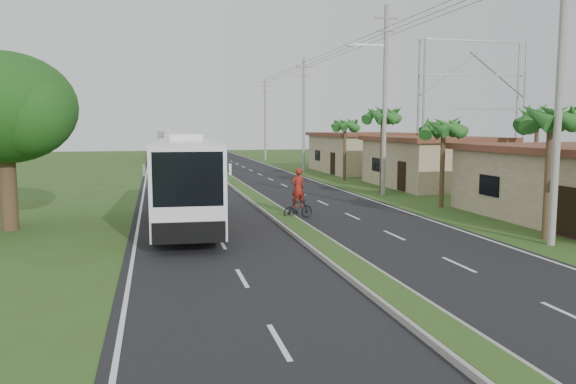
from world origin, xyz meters
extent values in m
plane|color=#364B1B|center=(0.00, 0.00, 0.00)|extent=(180.00, 180.00, 0.00)
cube|color=black|center=(0.00, 20.00, 0.01)|extent=(14.00, 160.00, 0.02)
cube|color=gray|center=(0.00, 20.00, 0.10)|extent=(1.20, 160.00, 0.17)
cube|color=#364B1B|center=(0.00, 20.00, 0.18)|extent=(0.95, 160.00, 0.02)
cube|color=silver|center=(-6.70, 20.00, 0.00)|extent=(0.12, 160.00, 0.01)
cube|color=silver|center=(6.70, 20.00, 0.00)|extent=(0.12, 160.00, 0.01)
cube|color=#9A8C68|center=(14.00, 22.00, 1.68)|extent=(7.00, 10.00, 3.35)
cube|color=brown|center=(14.00, 22.00, 3.51)|extent=(7.60, 10.60, 0.32)
cube|color=#9A8C68|center=(14.00, 36.00, 1.75)|extent=(8.00, 11.00, 3.50)
cube|color=brown|center=(14.00, 36.00, 3.66)|extent=(8.60, 11.60, 0.32)
cylinder|color=#473321|center=(9.00, 3.00, 2.50)|extent=(0.26, 0.26, 5.00)
cylinder|color=#473321|center=(9.40, 12.00, 2.30)|extent=(0.26, 0.26, 4.60)
cylinder|color=#473321|center=(8.80, 19.00, 2.70)|extent=(0.26, 0.26, 5.40)
cylinder|color=#473321|center=(9.30, 28.00, 2.40)|extent=(0.26, 0.26, 4.80)
cylinder|color=#473321|center=(17.50, 15.00, 2.60)|extent=(0.26, 0.26, 5.20)
cylinder|color=#473321|center=(-12.00, 10.00, 2.00)|extent=(0.70, 0.70, 4.00)
ellipsoid|color=#1F4713|center=(-12.00, 10.00, 5.20)|extent=(6.00, 6.00, 4.68)
sphere|color=#1F4713|center=(-10.80, 9.00, 4.90)|extent=(3.40, 3.40, 3.40)
cylinder|color=gray|center=(8.50, 2.00, 5.50)|extent=(0.28, 0.28, 11.00)
cylinder|color=gray|center=(8.50, 18.00, 6.00)|extent=(0.28, 0.28, 12.00)
cube|color=gray|center=(8.50, 18.00, 11.20)|extent=(1.60, 0.12, 0.12)
cube|color=gray|center=(8.50, 18.00, 10.40)|extent=(1.20, 0.10, 0.10)
cube|color=gray|center=(7.30, 18.00, 9.50)|extent=(2.40, 0.10, 0.10)
cylinder|color=gray|center=(8.50, 38.00, 5.50)|extent=(0.28, 0.28, 11.00)
cube|color=gray|center=(8.50, 38.00, 10.20)|extent=(1.60, 0.12, 0.12)
cube|color=gray|center=(8.50, 38.00, 9.40)|extent=(1.20, 0.10, 0.10)
cylinder|color=gray|center=(8.50, 58.00, 5.25)|extent=(0.28, 0.28, 10.50)
cube|color=gray|center=(8.50, 58.00, 9.70)|extent=(1.60, 0.12, 0.12)
cube|color=gray|center=(8.50, 58.00, 8.90)|extent=(1.20, 0.10, 0.10)
cylinder|color=gray|center=(17.00, 29.50, 6.00)|extent=(0.18, 0.18, 12.00)
cylinder|color=gray|center=(27.00, 29.50, 6.00)|extent=(0.18, 0.18, 12.00)
cylinder|color=gray|center=(17.00, 30.50, 6.00)|extent=(0.18, 0.18, 12.00)
cylinder|color=gray|center=(27.00, 30.50, 6.00)|extent=(0.18, 0.18, 12.00)
cube|color=gray|center=(22.00, 30.00, 6.00)|extent=(10.00, 0.14, 0.14)
cube|color=gray|center=(22.00, 30.00, 9.00)|extent=(10.00, 0.14, 0.14)
cube|color=gray|center=(22.00, 30.00, 12.00)|extent=(10.00, 0.14, 0.14)
cube|color=white|center=(-4.51, 9.46, 2.12)|extent=(3.25, 12.70, 3.30)
cube|color=black|center=(-4.47, 10.09, 2.85)|extent=(3.17, 10.19, 1.32)
cube|color=black|center=(-4.82, 3.23, 2.65)|extent=(2.36, 0.26, 1.85)
cube|color=red|center=(-4.57, 8.20, 1.46)|extent=(2.94, 5.58, 0.58)
cube|color=gold|center=(-4.49, 9.77, 1.20)|extent=(2.83, 3.28, 0.26)
cube|color=white|center=(-4.44, 10.72, 3.92)|extent=(1.59, 2.59, 0.29)
cylinder|color=black|center=(-5.89, 5.54, 0.55)|extent=(0.39, 1.11, 1.09)
cylinder|color=black|center=(-3.52, 5.42, 0.55)|extent=(0.39, 1.11, 1.09)
cylinder|color=black|center=(-5.52, 12.87, 0.55)|extent=(0.39, 1.11, 1.09)
cylinder|color=black|center=(-3.15, 12.75, 0.55)|extent=(0.39, 1.11, 1.09)
cube|color=silver|center=(-3.67, 60.79, 2.01)|extent=(3.69, 13.36, 3.67)
cube|color=black|center=(-3.71, 61.36, 3.11)|extent=(3.52, 9.92, 1.25)
cube|color=orange|center=(-3.60, 59.64, 1.31)|extent=(3.31, 6.48, 0.40)
cylinder|color=black|center=(-4.59, 55.26, 0.55)|extent=(0.41, 1.12, 1.10)
cylinder|color=black|center=(-2.07, 55.42, 0.55)|extent=(0.41, 1.12, 1.10)
cylinder|color=black|center=(-5.23, 65.58, 0.55)|extent=(0.41, 1.12, 1.10)
cylinder|color=black|center=(-2.71, 65.73, 0.55)|extent=(0.41, 1.12, 1.10)
imported|color=black|center=(0.74, 9.98, 0.48)|extent=(1.65, 0.88, 0.95)
imported|color=maroon|center=(0.74, 9.98, 1.49)|extent=(0.79, 0.63, 1.88)
camera|label=1|loc=(-5.87, -15.83, 4.42)|focal=35.00mm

